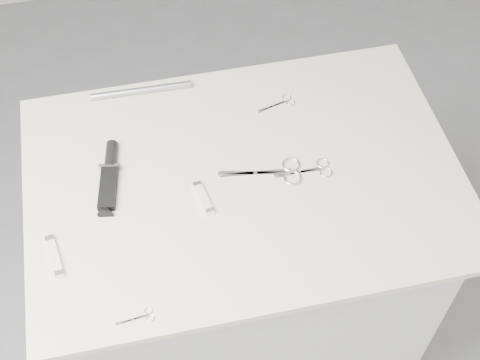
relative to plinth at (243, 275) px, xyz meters
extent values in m
cube|color=slate|center=(0.00, 0.00, -0.46)|extent=(4.00, 4.00, 0.01)
cube|color=silver|center=(0.00, 0.00, 0.00)|extent=(0.90, 0.60, 0.90)
cube|color=beige|center=(0.00, 0.00, 0.46)|extent=(1.00, 0.70, 0.02)
cube|color=white|center=(0.03, 0.00, 0.47)|extent=(0.17, 0.05, 0.00)
cylinder|color=white|center=(0.03, 0.00, 0.47)|extent=(0.01, 0.01, 0.00)
torus|color=white|center=(0.11, 0.01, 0.47)|extent=(0.04, 0.04, 0.01)
torus|color=white|center=(0.11, -0.03, 0.47)|extent=(0.04, 0.04, 0.01)
cube|color=white|center=(0.13, -0.02, 0.47)|extent=(0.12, 0.02, 0.00)
cylinder|color=white|center=(0.13, -0.02, 0.47)|extent=(0.01, 0.01, 0.00)
torus|color=white|center=(0.19, -0.01, 0.47)|extent=(0.03, 0.03, 0.00)
torus|color=white|center=(0.19, -0.03, 0.47)|extent=(0.03, 0.03, 0.00)
cube|color=white|center=(0.12, 0.20, 0.47)|extent=(0.09, 0.04, 0.00)
cylinder|color=white|center=(0.12, 0.20, 0.47)|extent=(0.00, 0.00, 0.00)
torus|color=white|center=(0.16, 0.22, 0.47)|extent=(0.02, 0.02, 0.00)
torus|color=white|center=(0.16, 0.20, 0.47)|extent=(0.02, 0.02, 0.00)
cube|color=white|center=(-0.29, -0.30, 0.47)|extent=(0.07, 0.02, 0.00)
cylinder|color=white|center=(-0.29, -0.30, 0.47)|extent=(0.00, 0.00, 0.00)
torus|color=white|center=(-0.26, -0.29, 0.47)|extent=(0.02, 0.02, 0.00)
torus|color=white|center=(-0.26, -0.31, 0.47)|extent=(0.02, 0.02, 0.00)
cube|color=black|center=(-0.31, 0.02, 0.48)|extent=(0.05, 0.12, 0.01)
cube|color=#999BA1|center=(-0.30, 0.08, 0.48)|extent=(0.04, 0.01, 0.02)
cylinder|color=black|center=(-0.29, 0.12, 0.48)|extent=(0.04, 0.08, 0.02)
cube|color=beige|center=(-0.44, -0.13, 0.48)|extent=(0.04, 0.10, 0.01)
cube|color=white|center=(-0.44, -0.08, 0.48)|extent=(0.02, 0.02, 0.01)
cube|color=white|center=(-0.43, -0.17, 0.48)|extent=(0.02, 0.02, 0.01)
cube|color=beige|center=(-0.10, -0.05, 0.48)|extent=(0.03, 0.09, 0.01)
cube|color=white|center=(-0.11, -0.01, 0.48)|extent=(0.02, 0.01, 0.01)
cube|color=white|center=(-0.10, -0.09, 0.48)|extent=(0.02, 0.01, 0.01)
cylinder|color=#999BA1|center=(-0.20, 0.31, 0.48)|extent=(0.26, 0.02, 0.02)
camera|label=1|loc=(-0.21, -0.91, 1.69)|focal=50.00mm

